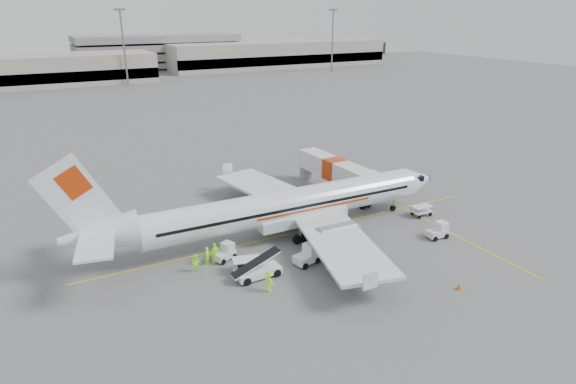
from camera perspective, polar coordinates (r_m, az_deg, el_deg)
name	(u,v)px	position (r m, az deg, el deg)	size (l,w,h in m)	color
ground	(297,232)	(49.96, 1.08, -4.80)	(360.00, 360.00, 0.00)	#56595B
stripe_lead	(297,232)	(49.95, 1.08, -4.79)	(44.00, 0.20, 0.01)	yellow
stripe_cross	(454,234)	(52.32, 19.09, -4.78)	(0.20, 20.00, 0.01)	yellow
terminal_east	(276,54)	(206.73, -1.42, 16.05)	(90.00, 26.00, 10.00)	gray
parking_garage	(158,50)	(205.40, -15.18, 15.91)	(62.00, 24.00, 14.00)	slate
treeline	(87,60)	(216.35, -22.67, 14.21)	(300.00, 3.00, 6.00)	black
mast_center	(124,48)	(160.07, -18.86, 15.83)	(3.20, 1.20, 22.00)	slate
mast_east	(332,41)	(187.84, 5.29, 17.35)	(3.20, 1.20, 22.00)	slate
aircraft	(290,184)	(47.55, 0.20, 0.93)	(39.32, 30.82, 10.84)	white
jet_bridge	(335,176)	(60.24, 5.54, 1.88)	(3.12, 16.62, 4.36)	silver
belt_loader	(258,262)	(41.43, -3.58, -8.31)	(5.26, 1.97, 2.85)	silver
tug_fore	(437,230)	(50.74, 17.29, -4.36)	(2.12, 1.21, 1.63)	silver
tug_mid	(306,255)	(43.69, 2.20, -7.44)	(2.32, 1.33, 1.80)	silver
tug_aft	(224,252)	(44.75, -7.58, -7.07)	(2.03, 1.16, 1.57)	silver
cart_loaded_a	(316,249)	(45.25, 3.32, -6.82)	(2.36, 1.40, 1.23)	silver
cart_loaded_b	(247,265)	(42.67, -4.90, -8.64)	(2.45, 1.45, 1.28)	silver
cart_empty_a	(345,270)	(42.26, 6.75, -9.16)	(2.12, 1.25, 1.10)	silver
cart_empty_b	(422,211)	(55.72, 15.56, -2.16)	(2.26, 1.33, 1.18)	silver
cone_nose	(395,197)	(59.83, 12.57, -0.56)	(0.41, 0.41, 0.66)	#E45903
cone_port	(252,172)	(67.71, -4.34, 2.35)	(0.35, 0.35, 0.57)	#E45903
cone_stbd	(459,286)	(42.59, 19.61, -10.45)	(0.39, 0.39, 0.63)	#E45903
crew_a	(208,255)	(44.25, -9.52, -7.43)	(0.62, 0.40, 1.69)	#93F71B
crew_b	(196,263)	(43.14, -10.83, -8.31)	(0.82, 0.64, 1.68)	#93F71B
crew_c	(269,281)	(39.72, -2.21, -10.53)	(1.17, 0.67, 1.81)	#93F71B
crew_d	(215,253)	(44.37, -8.64, -7.13)	(1.12, 0.47, 1.91)	#93F71B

